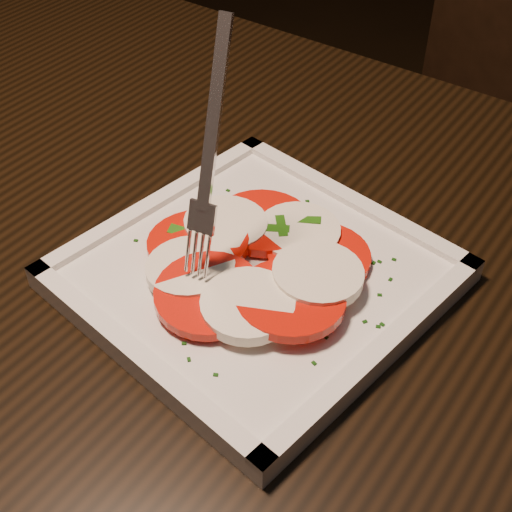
% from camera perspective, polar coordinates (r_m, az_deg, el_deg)
% --- Properties ---
extents(table, '(1.28, 0.93, 0.75)m').
position_cam_1_polar(table, '(0.66, -2.53, -7.38)').
color(table, black).
rests_on(table, ground).
extents(chair, '(0.54, 0.54, 0.93)m').
position_cam_1_polar(chair, '(1.22, 18.22, 9.51)').
color(chair, black).
rests_on(chair, ground).
extents(plate, '(0.32, 0.32, 0.01)m').
position_cam_1_polar(plate, '(0.57, 0.00, -1.65)').
color(plate, white).
rests_on(plate, table).
extents(caprese_salad, '(0.22, 0.21, 0.02)m').
position_cam_1_polar(caprese_salad, '(0.56, 0.00, -0.38)').
color(caprese_salad, red).
rests_on(caprese_salad, plate).
extents(fork, '(0.03, 0.07, 0.18)m').
position_cam_1_polar(fork, '(0.51, -3.27, 8.70)').
color(fork, white).
rests_on(fork, caprese_salad).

